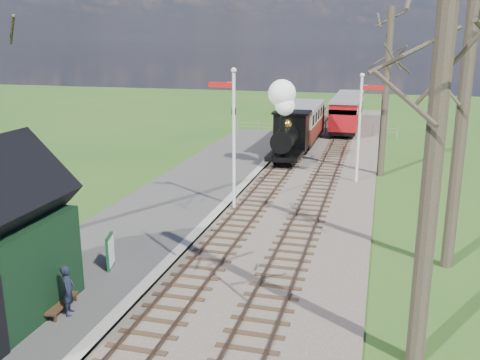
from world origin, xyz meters
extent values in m
ellipsoid|color=#385B23|center=(-25.00, 60.00, -14.76)|extent=(57.60, 36.00, 16.20)
ellipsoid|color=#385B23|center=(10.00, 65.00, -18.04)|extent=(70.40, 44.00, 19.80)
ellipsoid|color=#385B23|center=(-8.00, 70.00, -16.40)|extent=(64.00, 40.00, 18.00)
cube|color=brown|center=(1.30, 22.00, 0.05)|extent=(8.00, 60.00, 0.10)
cube|color=brown|center=(-0.50, 22.00, 0.14)|extent=(0.07, 60.00, 0.12)
cube|color=brown|center=(0.50, 22.00, 0.14)|extent=(0.07, 60.00, 0.12)
cube|color=#38281C|center=(0.00, 22.00, 0.10)|extent=(1.60, 60.00, 0.09)
cube|color=brown|center=(2.10, 22.00, 0.14)|extent=(0.07, 60.00, 0.12)
cube|color=brown|center=(3.10, 22.00, 0.14)|extent=(0.07, 60.00, 0.12)
cube|color=#38281C|center=(2.60, 22.00, 0.10)|extent=(1.60, 60.00, 0.09)
cube|color=#474442|center=(-3.50, 14.00, 0.10)|extent=(5.00, 44.00, 0.20)
cube|color=#B2AD9E|center=(-1.20, 14.00, 0.10)|extent=(0.40, 44.00, 0.21)
cylinder|color=silver|center=(-0.70, 16.00, 3.00)|extent=(0.14, 0.14, 6.00)
sphere|color=silver|center=(-0.70, 16.00, 6.10)|extent=(0.24, 0.24, 0.24)
cube|color=#B7140F|center=(-1.25, 16.00, 5.50)|extent=(1.10, 0.08, 0.22)
cube|color=black|center=(-0.70, 16.00, 4.40)|extent=(0.18, 0.06, 0.30)
cylinder|color=silver|center=(4.30, 22.00, 2.75)|extent=(0.14, 0.14, 5.50)
sphere|color=silver|center=(4.30, 22.00, 5.60)|extent=(0.24, 0.24, 0.24)
cube|color=#B7140F|center=(4.85, 22.00, 5.00)|extent=(1.10, 0.08, 0.22)
cube|color=black|center=(4.30, 22.00, 3.90)|extent=(0.18, 0.06, 0.30)
cylinder|color=#382D23|center=(6.50, 6.00, 6.00)|extent=(0.42, 0.42, 12.00)
cylinder|color=#382D23|center=(7.80, 12.00, 5.00)|extent=(0.40, 0.40, 10.00)
cylinder|color=#382D23|center=(5.50, 24.00, 4.50)|extent=(0.39, 0.39, 9.00)
cube|color=slate|center=(0.30, 36.00, 0.75)|extent=(12.60, 0.02, 0.01)
cube|color=slate|center=(0.30, 36.00, 0.45)|extent=(12.60, 0.02, 0.02)
cylinder|color=slate|center=(0.30, 36.00, 0.50)|extent=(0.08, 0.08, 1.00)
cube|color=black|center=(0.00, 25.54, 0.70)|extent=(1.88, 4.43, 0.28)
cylinder|color=black|center=(0.00, 24.88, 1.70)|extent=(1.22, 2.88, 1.22)
cube|color=black|center=(0.00, 26.87, 1.81)|extent=(2.00, 1.77, 2.22)
cylinder|color=black|center=(0.00, 23.77, 2.69)|extent=(0.31, 0.31, 0.89)
sphere|color=#B78935|center=(0.00, 25.21, 2.47)|extent=(0.58, 0.58, 0.58)
sphere|color=white|center=(0.10, 23.77, 3.75)|extent=(1.11, 1.11, 1.11)
sphere|color=white|center=(-0.10, 23.88, 4.41)|extent=(1.55, 1.55, 1.55)
cylinder|color=black|center=(-0.50, 24.21, 0.55)|extent=(0.11, 0.71, 0.71)
cylinder|color=black|center=(0.50, 24.21, 0.55)|extent=(0.11, 0.71, 0.71)
cube|color=black|center=(0.00, 31.54, 0.59)|extent=(2.11, 7.76, 0.33)
cube|color=#5E1E15|center=(0.00, 31.54, 1.25)|extent=(2.22, 7.76, 1.00)
cube|color=beige|center=(0.00, 31.54, 2.25)|extent=(2.22, 7.76, 1.00)
cube|color=slate|center=(0.00, 31.54, 2.81)|extent=(2.33, 7.98, 0.13)
cube|color=black|center=(2.60, 36.31, 0.56)|extent=(1.95, 5.12, 0.31)
cube|color=#9C0D12|center=(2.60, 36.31, 1.17)|extent=(2.05, 5.12, 0.92)
cube|color=beige|center=(2.60, 36.31, 2.10)|extent=(2.05, 5.12, 0.92)
cube|color=slate|center=(2.60, 36.31, 2.61)|extent=(2.15, 5.33, 0.12)
cube|color=black|center=(2.60, 41.81, 0.56)|extent=(1.95, 5.12, 0.31)
cube|color=#9C0D12|center=(2.60, 41.81, 1.17)|extent=(2.05, 5.12, 0.92)
cube|color=beige|center=(2.60, 41.81, 2.10)|extent=(2.05, 5.12, 0.92)
cube|color=slate|center=(2.60, 41.81, 2.61)|extent=(2.15, 5.33, 0.12)
cube|color=#104C24|center=(-2.79, 8.61, 0.76)|extent=(0.28, 0.75, 1.11)
cube|color=silver|center=(-2.74, 8.62, 0.76)|extent=(0.19, 0.64, 0.91)
cube|color=#3E2816|center=(-2.75, 5.69, 0.43)|extent=(0.53, 1.40, 0.06)
cube|color=#3E2816|center=(-2.93, 5.67, 0.69)|extent=(0.19, 1.37, 0.59)
cube|color=#3E2816|center=(-2.60, 5.10, 0.30)|extent=(0.06, 0.06, 0.20)
cube|color=#3E2816|center=(-2.90, 6.28, 0.30)|extent=(0.06, 0.06, 0.20)
imported|color=black|center=(-2.42, 5.61, 0.89)|extent=(0.47, 0.58, 1.39)
camera|label=1|loc=(5.38, -5.79, 7.40)|focal=40.00mm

